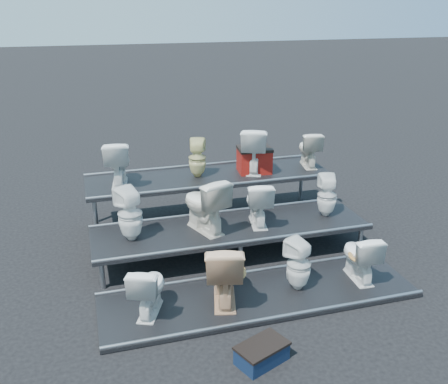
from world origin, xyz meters
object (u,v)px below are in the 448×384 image
object	(u,v)px
toilet_3	(360,256)
toilet_8	(118,162)
red_crate	(254,161)
toilet_2	(299,264)
toilet_11	(309,149)
toilet_4	(130,214)
toilet_5	(204,204)
toilet_9	(197,158)
toilet_0	(148,288)
toilet_6	(258,202)
toilet_1	(224,271)
step_stool	(262,354)
toilet_10	(255,149)
toilet_7	(327,195)

from	to	relation	value
toilet_3	toilet_8	world-z (taller)	toilet_8
toilet_8	red_crate	distance (m)	2.36
toilet_2	toilet_11	distance (m)	3.01
toilet_4	toilet_5	distance (m)	1.09
toilet_4	toilet_9	xyz separation A→B (m)	(1.30, 1.30, 0.34)
toilet_0	toilet_6	size ratio (longest dim) A/B	0.96
toilet_3	toilet_8	bearing A→B (deg)	-37.35
toilet_3	toilet_11	distance (m)	2.74
toilet_1	toilet_5	size ratio (longest dim) A/B	1.02
toilet_4	step_stool	world-z (taller)	toilet_4
toilet_10	toilet_1	bearing A→B (deg)	86.23
toilet_4	toilet_7	xyz separation A→B (m)	(3.11, 0.00, -0.05)
toilet_2	toilet_6	xyz separation A→B (m)	(-0.12, 1.30, 0.39)
toilet_2	toilet_10	distance (m)	2.75
toilet_10	step_stool	distance (m)	4.15
toilet_0	toilet_9	bearing A→B (deg)	-92.52
red_crate	step_stool	xyz separation A→B (m)	(-1.21, -3.75, -0.96)
toilet_10	toilet_6	bearing A→B (deg)	96.24
toilet_0	toilet_6	bearing A→B (deg)	-122.35
toilet_5	step_stool	xyz separation A→B (m)	(0.01, -2.49, -0.78)
step_stool	toilet_1	bearing A→B (deg)	71.57
step_stool	toilet_4	bearing A→B (deg)	91.40
toilet_1	red_crate	world-z (taller)	red_crate
toilet_6	toilet_1	bearing A→B (deg)	65.47
toilet_0	toilet_11	world-z (taller)	toilet_11
toilet_1	step_stool	xyz separation A→B (m)	(0.09, -1.19, -0.39)
toilet_10	red_crate	distance (m)	0.21
toilet_0	toilet_8	bearing A→B (deg)	-65.03
toilet_7	toilet_8	world-z (taller)	toilet_8
toilet_0	toilet_6	xyz separation A→B (m)	(1.89, 1.30, 0.41)
toilet_7	toilet_8	bearing A→B (deg)	-6.99
toilet_3	toilet_5	xyz separation A→B (m)	(-1.88, 1.30, 0.47)
toilet_0	toilet_7	bearing A→B (deg)	-133.84
toilet_1	toilet_3	world-z (taller)	toilet_1
toilet_8	toilet_4	bearing A→B (deg)	99.58
toilet_9	toilet_1	bearing A→B (deg)	101.52
toilet_5	toilet_10	distance (m)	1.84
toilet_8	step_stool	distance (m)	4.12
toilet_1	toilet_6	distance (m)	1.63
toilet_9	toilet_5	bearing A→B (deg)	98.64
red_crate	step_stool	bearing A→B (deg)	-101.89
toilet_1	toilet_10	xyz separation A→B (m)	(1.31, 2.60, 0.78)
toilet_4	red_crate	distance (m)	2.65
toilet_2	toilet_8	distance (m)	3.43
toilet_3	toilet_6	xyz separation A→B (m)	(-1.03, 1.30, 0.40)
toilet_6	red_crate	distance (m)	1.34
toilet_3	toilet_6	world-z (taller)	toilet_6
toilet_6	toilet_5	bearing A→B (deg)	10.76
toilet_4	red_crate	bearing A→B (deg)	-174.41
red_crate	toilet_3	bearing A→B (deg)	-69.65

